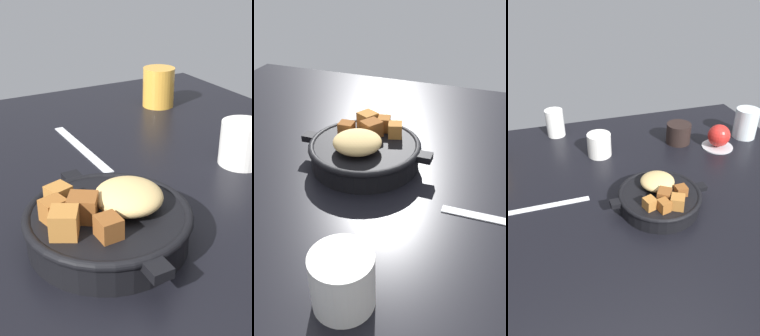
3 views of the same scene
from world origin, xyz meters
The scene contains 3 objects.
ground_plane centered at (0.00, 0.00, -1.20)cm, with size 114.16×101.13×2.40cm, color black.
cast_iron_skillet centered at (5.47, -5.17, 2.96)cm, with size 24.49×20.24×7.41cm.
ceramic_mug_white centered at (-3.40, 23.79, 3.61)cm, with size 7.37×7.37×7.22cm, color silver.
Camera 2 is at (-16.91, 49.08, 36.71)cm, focal length 40.16 mm.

